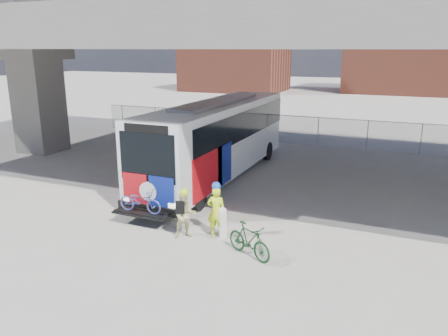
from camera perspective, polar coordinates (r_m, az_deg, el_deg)
The scene contains 9 objects.
ground at distance 17.74m, azimuth 0.97°, elevation -4.48°, with size 160.00×160.00×0.00m, color #9E9991.
bus at distance 20.71m, azimuth -0.83°, elevation 4.48°, with size 2.67×12.90×3.69m.
overpass at distance 20.45m, azimuth 5.53°, elevation 16.77°, with size 40.00×16.00×7.95m.
chainlink_fence at distance 28.53m, azimuth 10.27°, elevation 5.85°, with size 30.00×0.06×30.00m.
brick_buildings at distance 63.86m, azimuth 19.38°, elevation 14.00°, with size 54.00×22.00×12.00m.
bollard at distance 14.40m, azimuth -0.19°, elevation -6.93°, with size 0.27×0.27×1.04m.
cyclist_hivis at distance 14.36m, azimuth -1.00°, elevation -5.52°, with size 0.68×0.50×1.87m.
cyclist_tan at distance 14.32m, azimuth -5.13°, elevation -6.08°, with size 0.95×0.91×1.70m.
bike_parked at distance 13.13m, azimuth 3.29°, elevation -9.43°, with size 0.49×1.73×1.04m, color #12381A.
Camera 1 is at (6.34, -15.43, 6.03)m, focal length 35.00 mm.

